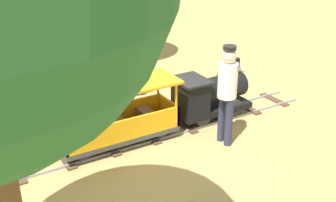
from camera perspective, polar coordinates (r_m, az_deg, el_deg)
name	(u,v)px	position (r m, az deg, el deg)	size (l,w,h in m)	color
ground_plane	(154,134)	(7.02, -1.96, -4.58)	(60.00, 60.00, 0.00)	#A38C51
track	(167,130)	(7.13, -0.17, -3.96)	(0.69, 5.70, 0.04)	gray
locomotive	(209,94)	(7.36, 5.64, 0.91)	(0.65, 1.45, 1.01)	black
passenger_car	(117,121)	(6.58, -6.94, -2.68)	(0.75, 2.00, 0.97)	#3F3F3F
conductor_person	(227,88)	(6.43, 8.11, 1.81)	(0.30, 0.30, 1.62)	#282D47
park_bench	(131,67)	(8.93, -5.04, 4.66)	(1.36, 0.67, 0.82)	brown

